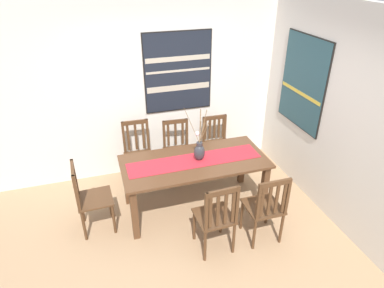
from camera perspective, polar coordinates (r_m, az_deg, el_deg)
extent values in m
cube|color=#A37F5B|center=(4.40, 1.22, -15.84)|extent=(6.40, 6.40, 0.03)
cube|color=silver|center=(5.21, -5.18, 9.46)|extent=(6.40, 0.12, 2.70)
cube|color=silver|center=(4.47, 24.74, 3.36)|extent=(0.12, 6.40, 2.70)
cube|color=#51331E|center=(4.42, 0.41, -3.02)|extent=(1.91, 0.88, 0.03)
cube|color=#51331E|center=(4.22, -9.70, -11.72)|extent=(0.08, 0.08, 0.72)
cube|color=#51331E|center=(4.67, 12.14, -7.42)|extent=(0.08, 0.08, 0.72)
cube|color=#51331E|center=(4.79, -11.02, -6.28)|extent=(0.08, 0.08, 0.72)
cube|color=#51331E|center=(5.19, 8.43, -2.99)|extent=(0.08, 0.08, 0.72)
cube|color=#B7232D|center=(4.41, 0.42, -2.79)|extent=(1.76, 0.36, 0.01)
ellipsoid|color=#333338|center=(4.37, 1.26, -1.44)|extent=(0.15, 0.12, 0.22)
cylinder|color=#333338|center=(4.31, 1.28, -0.01)|extent=(0.08, 0.08, 0.05)
cylinder|color=brown|center=(4.25, -0.05, 3.16)|extent=(0.16, 0.17, 0.44)
cylinder|color=brown|center=(4.23, 1.75, 1.91)|extent=(0.07, 0.03, 0.28)
cylinder|color=brown|center=(4.28, 1.92, 3.03)|extent=(0.14, 0.13, 0.39)
cylinder|color=brown|center=(4.23, 1.38, 3.04)|extent=(0.04, 0.08, 0.43)
cylinder|color=brown|center=(4.25, 1.41, 2.03)|extent=(0.03, 0.03, 0.28)
cylinder|color=brown|center=(4.26, 2.05, 1.94)|extent=(0.13, 0.02, 0.27)
sphere|color=silver|center=(4.28, 0.90, 1.76)|extent=(0.06, 0.06, 0.06)
cube|color=#4C301C|center=(5.18, -2.33, -1.49)|extent=(0.44, 0.44, 0.03)
cylinder|color=#4C301C|center=(5.19, 0.09, -4.46)|extent=(0.04, 0.04, 0.45)
cylinder|color=#4C301C|center=(5.13, -3.83, -5.00)|extent=(0.04, 0.04, 0.45)
cylinder|color=#4C301C|center=(5.48, -0.83, -2.44)|extent=(0.04, 0.04, 0.45)
cylinder|color=#4C301C|center=(5.42, -4.54, -2.92)|extent=(0.04, 0.04, 0.45)
cube|color=#4C301C|center=(5.26, -0.89, 2.04)|extent=(0.04, 0.04, 0.46)
cube|color=#4C301C|center=(5.20, -4.76, 1.59)|extent=(0.04, 0.04, 0.46)
cube|color=#4C301C|center=(5.14, -2.87, 3.79)|extent=(0.38, 0.05, 0.06)
cube|color=#4C301C|center=(5.25, -1.59, 1.81)|extent=(0.04, 0.02, 0.37)
cube|color=#4C301C|center=(5.23, -2.81, 1.67)|extent=(0.04, 0.02, 0.37)
cube|color=#4C301C|center=(5.21, -4.04, 1.53)|extent=(0.04, 0.02, 0.37)
cube|color=#4C301C|center=(4.42, -16.11, -8.87)|extent=(0.44, 0.44, 0.03)
cylinder|color=#4C301C|center=(4.70, -13.74, -9.47)|extent=(0.04, 0.04, 0.45)
cylinder|color=#4C301C|center=(4.42, -13.10, -12.25)|extent=(0.04, 0.04, 0.45)
cylinder|color=#4C301C|center=(4.70, -18.13, -10.20)|extent=(0.04, 0.04, 0.45)
cylinder|color=#4C301C|center=(4.42, -17.81, -13.04)|extent=(0.04, 0.04, 0.45)
cube|color=#4C301C|center=(4.42, -19.23, -5.23)|extent=(0.04, 0.04, 0.49)
cube|color=#4C301C|center=(4.12, -18.99, -7.92)|extent=(0.04, 0.04, 0.49)
cube|color=#4C301C|center=(4.15, -19.59, -4.09)|extent=(0.05, 0.38, 0.06)
cube|color=#4C301C|center=(4.37, -19.16, -5.86)|extent=(0.02, 0.04, 0.40)
cube|color=#4C301C|center=(4.28, -19.08, -6.69)|extent=(0.02, 0.04, 0.40)
cube|color=#4C301C|center=(4.18, -19.00, -7.56)|extent=(0.02, 0.04, 0.40)
cube|color=#4C301C|center=(5.11, -8.96, -2.31)|extent=(0.43, 0.43, 0.03)
cylinder|color=#4C301C|center=(5.10, -6.46, -5.30)|extent=(0.04, 0.04, 0.45)
cylinder|color=#4C301C|center=(5.07, -10.48, -5.88)|extent=(0.04, 0.04, 0.45)
cylinder|color=#4C301C|center=(5.40, -7.16, -3.21)|extent=(0.04, 0.04, 0.45)
cylinder|color=#4C301C|center=(5.37, -10.94, -3.75)|extent=(0.04, 0.04, 0.45)
cube|color=#4C301C|center=(5.16, -7.52, 1.60)|extent=(0.04, 0.04, 0.52)
cube|color=#4C301C|center=(5.13, -11.48, 1.06)|extent=(0.04, 0.04, 0.52)
cube|color=#4C301C|center=(5.04, -9.70, 3.63)|extent=(0.38, 0.04, 0.06)
cube|color=#4C301C|center=(5.16, -8.23, 1.35)|extent=(0.04, 0.02, 0.43)
cube|color=#4C301C|center=(5.15, -9.48, 1.19)|extent=(0.04, 0.02, 0.43)
cube|color=#4C301C|center=(5.14, -10.73, 1.02)|extent=(0.04, 0.02, 0.43)
cube|color=#4C301C|center=(4.00, 3.76, -12.12)|extent=(0.44, 0.44, 0.03)
cylinder|color=#4C301C|center=(4.23, 0.37, -13.57)|extent=(0.04, 0.04, 0.45)
cylinder|color=#4C301C|center=(4.34, 4.96, -12.43)|extent=(0.04, 0.04, 0.45)
cylinder|color=#4C301C|center=(3.99, 2.22, -16.86)|extent=(0.04, 0.04, 0.45)
cylinder|color=#4C301C|center=(4.10, 7.07, -15.53)|extent=(0.04, 0.04, 0.45)
cube|color=#4C301C|center=(3.64, 2.43, -11.48)|extent=(0.04, 0.04, 0.51)
cube|color=#4C301C|center=(3.76, 7.61, -10.19)|extent=(0.04, 0.04, 0.51)
cube|color=#4C301C|center=(3.56, 5.22, -8.08)|extent=(0.38, 0.05, 0.06)
cube|color=#4C301C|center=(3.66, 3.06, -11.50)|extent=(0.04, 0.02, 0.42)
cube|color=#4C301C|center=(3.69, 4.40, -11.17)|extent=(0.04, 0.02, 0.42)
cube|color=#4C301C|center=(3.72, 5.71, -10.85)|extent=(0.04, 0.02, 0.42)
cube|color=#4C301C|center=(3.76, 6.99, -10.52)|extent=(0.04, 0.02, 0.42)
cube|color=#4C301C|center=(4.22, 11.92, -10.32)|extent=(0.42, 0.42, 0.03)
cylinder|color=#4C301C|center=(4.42, 8.41, -11.78)|extent=(0.04, 0.04, 0.45)
cylinder|color=#4C301C|center=(4.56, 12.61, -10.77)|extent=(0.04, 0.04, 0.45)
cylinder|color=#4C301C|center=(4.18, 10.49, -14.82)|extent=(0.04, 0.04, 0.45)
cylinder|color=#4C301C|center=(4.33, 14.89, -13.62)|extent=(0.04, 0.04, 0.45)
cube|color=#4C301C|center=(3.85, 11.21, -9.61)|extent=(0.04, 0.04, 0.49)
cube|color=#4C301C|center=(4.01, 15.85, -8.50)|extent=(0.04, 0.04, 0.49)
cube|color=#4C301C|center=(3.80, 13.95, -6.49)|extent=(0.38, 0.04, 0.06)
cube|color=#4C301C|center=(3.88, 11.77, -9.65)|extent=(0.04, 0.02, 0.40)
cube|color=#4C301C|center=(3.92, 12.97, -9.36)|extent=(0.04, 0.02, 0.40)
cube|color=#4C301C|center=(3.96, 14.14, -9.08)|extent=(0.04, 0.02, 0.40)
cube|color=#4C301C|center=(4.00, 15.28, -8.80)|extent=(0.04, 0.02, 0.40)
cube|color=#4C301C|center=(5.37, 4.38, -0.32)|extent=(0.43, 0.43, 0.03)
cylinder|color=#4C301C|center=(5.41, 6.73, -3.14)|extent=(0.04, 0.04, 0.45)
cylinder|color=#4C301C|center=(5.30, 3.10, -3.72)|extent=(0.04, 0.04, 0.45)
cylinder|color=#4C301C|center=(5.69, 5.39, -1.28)|extent=(0.04, 0.04, 0.45)
cylinder|color=#4C301C|center=(5.59, 1.93, -1.80)|extent=(0.04, 0.04, 0.45)
cube|color=#4C301C|center=(5.48, 5.57, 2.94)|extent=(0.04, 0.04, 0.43)
cube|color=#4C301C|center=(5.37, 1.98, 2.49)|extent=(0.04, 0.04, 0.43)
cube|color=#4C301C|center=(5.35, 3.86, 4.49)|extent=(0.38, 0.04, 0.06)
cube|color=#4C301C|center=(5.48, 5.29, 2.76)|extent=(0.04, 0.02, 0.34)
cube|color=#4C301C|center=(5.46, 4.54, 2.67)|extent=(0.04, 0.02, 0.34)
cube|color=#4C301C|center=(5.43, 3.79, 2.58)|extent=(0.04, 0.02, 0.34)
cube|color=#4C301C|center=(5.41, 3.03, 2.48)|extent=(0.04, 0.02, 0.34)
cube|color=#4C301C|center=(5.39, 2.26, 2.38)|extent=(0.04, 0.02, 0.34)
cube|color=black|center=(5.13, -2.39, 12.05)|extent=(1.03, 0.04, 1.20)
cube|color=black|center=(5.11, -2.32, 11.98)|extent=(1.00, 0.01, 1.17)
cube|color=#B2A893|center=(5.18, -2.26, 9.52)|extent=(0.97, 0.00, 0.09)
cube|color=#B2A893|center=(5.10, -2.31, 12.28)|extent=(0.97, 0.00, 0.03)
cube|color=#B2A893|center=(5.05, -2.35, 14.22)|extent=(0.97, 0.00, 0.07)
cube|color=black|center=(4.98, 18.35, 9.85)|extent=(0.04, 0.98, 1.29)
cube|color=#284C56|center=(4.97, 18.14, 9.84)|extent=(0.01, 0.95, 1.26)
cube|color=gold|center=(5.01, 17.83, 8.23)|extent=(0.00, 0.92, 0.05)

